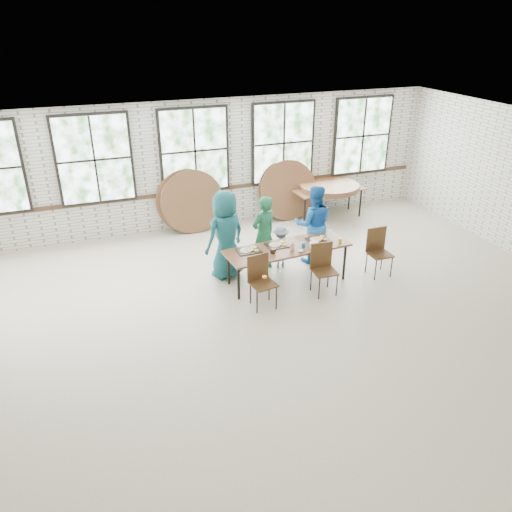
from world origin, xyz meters
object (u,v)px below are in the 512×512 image
(dining_table, at_px, (287,249))
(chair_near_right, at_px, (323,264))
(chair_near_left, at_px, (260,277))
(storage_table, at_px, (329,191))

(dining_table, distance_m, chair_near_right, 0.74)
(chair_near_left, distance_m, chair_near_right, 1.25)
(storage_table, bearing_deg, dining_table, -134.25)
(chair_near_left, distance_m, storage_table, 4.62)
(chair_near_left, height_order, chair_near_right, same)
(chair_near_left, bearing_deg, chair_near_right, -7.33)
(chair_near_right, distance_m, storage_table, 3.84)
(chair_near_right, height_order, storage_table, chair_near_right)
(dining_table, distance_m, storage_table, 3.65)
(chair_near_left, bearing_deg, storage_table, 37.65)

